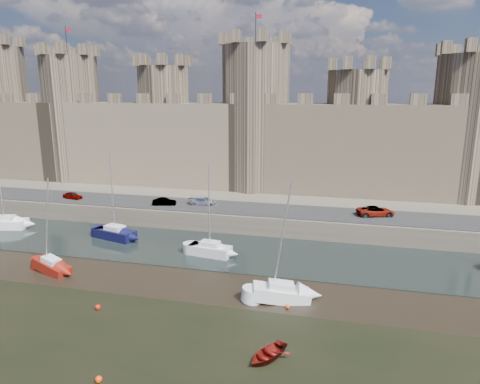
{
  "coord_description": "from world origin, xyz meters",
  "views": [
    {
      "loc": [
        16.43,
        -21.77,
        18.32
      ],
      "look_at": [
        5.79,
        22.0,
        7.75
      ],
      "focal_mm": 32.0,
      "sensor_mm": 36.0,
      "label": 1
    }
  ],
  "objects": [
    {
      "name": "road",
      "position": [
        0.0,
        34.0,
        2.55
      ],
      "size": [
        160.0,
        7.0,
        0.1
      ],
      "primitive_type": "cube",
      "color": "black",
      "rests_on": "quay"
    },
    {
      "name": "castle",
      "position": [
        -0.64,
        48.0,
        11.67
      ],
      "size": [
        108.5,
        11.0,
        29.0
      ],
      "color": "#42382B",
      "rests_on": "quay"
    },
    {
      "name": "buoy_3",
      "position": [
        12.45,
        12.0,
        0.19
      ],
      "size": [
        0.39,
        0.39,
        0.39
      ],
      "primitive_type": "sphere",
      "color": "#D84609",
      "rests_on": "ground"
    },
    {
      "name": "sailboat_1",
      "position": [
        -11.24,
        24.71,
        0.85
      ],
      "size": [
        5.86,
        3.47,
        11.02
      ],
      "rotation": [
        0.0,
        0.0,
        -0.26
      ],
      "color": "black",
      "rests_on": "ground"
    },
    {
      "name": "car_3",
      "position": [
        20.97,
        34.48,
        3.17
      ],
      "size": [
        5.28,
        3.6,
        1.34
      ],
      "primitive_type": "imported",
      "rotation": [
        0.0,
        0.0,
        1.88
      ],
      "color": "gray",
      "rests_on": "quay"
    },
    {
      "name": "dinghy_4",
      "position": [
        12.03,
        4.47,
        0.34
      ],
      "size": [
        3.77,
        4.04,
        0.68
      ],
      "primitive_type": "imported",
      "rotation": [
        1.57,
        0.0,
        5.7
      ],
      "color": "#67100B",
      "rests_on": "ground"
    },
    {
      "name": "buoy_1",
      "position": [
        -3.43,
        7.96,
        0.23
      ],
      "size": [
        0.47,
        0.47,
        0.47
      ],
      "primitive_type": "sphere",
      "color": "red",
      "rests_on": "ground"
    },
    {
      "name": "car_2",
      "position": [
        -2.61,
        34.52,
        3.08
      ],
      "size": [
        4.14,
        1.95,
        1.17
      ],
      "primitive_type": "imported",
      "rotation": [
        0.0,
        0.0,
        1.65
      ],
      "color": "gray",
      "rests_on": "quay"
    },
    {
      "name": "car_0",
      "position": [
        -23.01,
        33.21,
        3.04
      ],
      "size": [
        3.36,
        1.93,
        1.08
      ],
      "primitive_type": "imported",
      "rotation": [
        0.0,
        0.0,
        1.35
      ],
      "color": "gray",
      "rests_on": "quay"
    },
    {
      "name": "sailboat_0",
      "position": [
        -28.19,
        25.04,
        0.84
      ],
      "size": [
        6.23,
        3.56,
        10.97
      ],
      "rotation": [
        0.0,
        0.0,
        0.23
      ],
      "color": "white",
      "rests_on": "ground"
    },
    {
      "name": "car_1",
      "position": [
        -7.98,
        32.96,
        3.05
      ],
      "size": [
        3.51,
        1.97,
        1.09
      ],
      "primitive_type": "imported",
      "rotation": [
        0.0,
        0.0,
        1.83
      ],
      "color": "gray",
      "rests_on": "quay"
    },
    {
      "name": "ground",
      "position": [
        0.0,
        0.0,
        0.0
      ],
      "size": [
        160.0,
        160.0,
        0.0
      ],
      "primitive_type": "plane",
      "color": "black",
      "rests_on": "ground"
    },
    {
      "name": "sailboat_5",
      "position": [
        11.69,
        13.34,
        0.78
      ],
      "size": [
        5.46,
        3.21,
        11.07
      ],
      "rotation": [
        0.0,
        0.0,
        0.25
      ],
      "color": "silver",
      "rests_on": "ground"
    },
    {
      "name": "water_channel",
      "position": [
        0.0,
        24.0,
        0.04
      ],
      "size": [
        160.0,
        12.0,
        0.08
      ],
      "primitive_type": "cube",
      "color": "black",
      "rests_on": "ground"
    },
    {
      "name": "buoy_4",
      "position": [
        1.86,
        -0.52,
        0.23
      ],
      "size": [
        0.47,
        0.47,
        0.47
      ],
      "primitive_type": "sphere",
      "color": "#F13C0A",
      "rests_on": "ground"
    },
    {
      "name": "sailboat_4",
      "position": [
        -12.38,
        13.89,
        0.74
      ],
      "size": [
        4.61,
        2.93,
        10.07
      ],
      "rotation": [
        0.0,
        0.0,
        -0.32
      ],
      "color": "maroon",
      "rests_on": "ground"
    },
    {
      "name": "sailboat_2",
      "position": [
        2.22,
        22.14,
        0.83
      ],
      "size": [
        5.08,
        2.52,
        10.51
      ],
      "rotation": [
        0.0,
        0.0,
        -0.13
      ],
      "color": "silver",
      "rests_on": "ground"
    },
    {
      "name": "quay",
      "position": [
        0.0,
        60.0,
        1.25
      ],
      "size": [
        160.0,
        60.0,
        2.5
      ],
      "primitive_type": "cube",
      "color": "#4C443A",
      "rests_on": "ground"
    }
  ]
}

